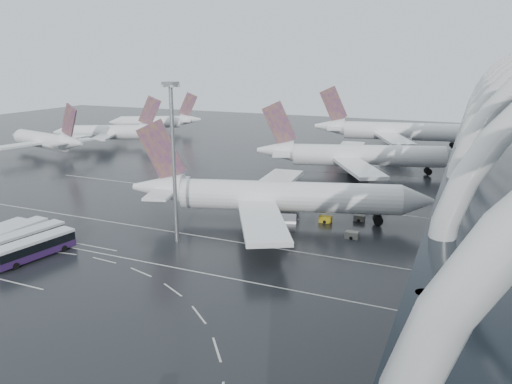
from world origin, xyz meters
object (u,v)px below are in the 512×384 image
at_px(airliner_main, 274,197).
at_px(gse_cart_belly_d, 352,235).
at_px(gse_cart_belly_b, 359,218).
at_px(jet_remote_far, 157,122).
at_px(airliner_gate_b, 357,156).
at_px(jet_remote_mid, 112,132).
at_px(floodlight_mast, 173,144).
at_px(gse_cart_belly_c, 283,225).
at_px(bus_row_near_c, 27,239).
at_px(gse_cart_belly_e, 326,219).
at_px(jet_remote_west, 46,141).
at_px(airliner_gate_c, 395,132).
at_px(bus_row_near_b, 10,236).
at_px(bus_row_near_d, 35,247).

relative_size(airliner_main, gse_cart_belly_d, 24.71).
bearing_deg(gse_cart_belly_b, jet_remote_far, 141.11).
xyz_separation_m(airliner_gate_b, jet_remote_mid, (-94.89, 11.23, -0.34)).
height_order(airliner_main, floodlight_mast, floodlight_mast).
height_order(gse_cart_belly_c, gse_cart_belly_d, gse_cart_belly_d).
relative_size(jet_remote_mid, bus_row_near_c, 2.94).
distance_m(airliner_gate_b, gse_cart_belly_e, 45.81).
distance_m(airliner_main, jet_remote_west, 103.26).
distance_m(gse_cart_belly_b, gse_cart_belly_d, 10.66).
bearing_deg(jet_remote_west, airliner_gate_c, -136.06).
xyz_separation_m(jet_remote_far, bus_row_near_b, (56.76, -126.31, -2.61)).
distance_m(airliner_gate_b, gse_cart_belly_c, 52.26).
bearing_deg(bus_row_near_b, gse_cart_belly_e, -49.85).
relative_size(bus_row_near_d, gse_cart_belly_b, 6.51).
bearing_deg(bus_row_near_c, gse_cart_belly_d, -52.67).
height_order(airliner_gate_c, bus_row_near_d, airliner_gate_c).
bearing_deg(airliner_gate_b, gse_cart_belly_e, -103.05).
bearing_deg(bus_row_near_c, jet_remote_west, 52.13).
xyz_separation_m(jet_remote_mid, bus_row_near_b, (52.90, -91.46, -2.86)).
distance_m(jet_remote_far, bus_row_near_d, 143.78).
relative_size(airliner_main, jet_remote_far, 1.57).
distance_m(airliner_main, floodlight_mast, 24.45).
height_order(airliner_gate_b, bus_row_near_d, airliner_gate_b).
bearing_deg(gse_cart_belly_c, airliner_gate_b, 87.47).
bearing_deg(gse_cart_belly_e, bus_row_near_d, -136.04).
xyz_separation_m(airliner_main, gse_cart_belly_b, (15.65, 7.19, -4.47)).
bearing_deg(bus_row_near_c, airliner_gate_c, -9.17).
distance_m(jet_remote_mid, gse_cart_belly_e, 114.19).
relative_size(bus_row_near_b, floodlight_mast, 0.50).
bearing_deg(airliner_main, airliner_gate_b, 66.71).
distance_m(airliner_gate_b, bus_row_near_b, 90.61).
bearing_deg(bus_row_near_d, jet_remote_far, 35.96).
bearing_deg(bus_row_near_b, gse_cart_belly_b, -50.44).
bearing_deg(floodlight_mast, airliner_gate_b, 75.68).
distance_m(airliner_main, airliner_gate_b, 49.25).
height_order(floodlight_mast, gse_cart_belly_b, floodlight_mast).
xyz_separation_m(airliner_gate_b, jet_remote_west, (-102.39, -13.20, -0.42)).
distance_m(bus_row_near_d, gse_cart_belly_e, 53.16).
distance_m(bus_row_near_b, gse_cart_belly_d, 60.01).
distance_m(gse_cart_belly_b, gse_cart_belly_c, 16.13).
xyz_separation_m(jet_remote_mid, floodlight_mast, (77.91, -77.78, 12.80)).
xyz_separation_m(airliner_gate_c, floodlight_mast, (-19.64, -117.07, 12.08)).
bearing_deg(bus_row_near_d, floodlight_mast, -38.11).
distance_m(airliner_gate_b, airliner_gate_c, 50.60).
xyz_separation_m(airliner_gate_b, gse_cart_belly_d, (11.14, -52.36, -4.43)).
relative_size(jet_remote_mid, gse_cart_belly_e, 16.79).
bearing_deg(bus_row_near_c, bus_row_near_b, 104.48).
bearing_deg(jet_remote_west, bus_row_near_c, 146.47).
bearing_deg(bus_row_near_b, gse_cart_belly_c, -51.47).
bearing_deg(jet_remote_mid, bus_row_near_c, 96.78).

